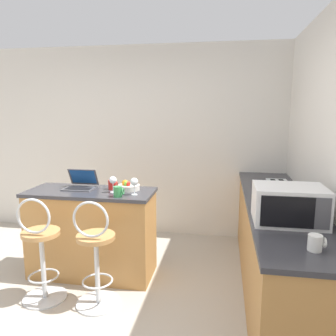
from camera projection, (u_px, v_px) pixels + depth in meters
ground_plane at (79, 332)px, 2.61m from camera, size 20.00×20.00×0.00m
wall_back at (145, 142)px, 4.57m from camera, size 12.00×0.06×2.60m
breakfast_bar at (92, 233)px, 3.46m from camera, size 1.31×0.55×0.92m
counter_right at (277, 247)px, 3.10m from camera, size 0.62×2.76×0.92m
bar_stool_near at (41, 253)px, 2.98m from camera, size 0.40×0.40×0.99m
bar_stool_far at (96, 257)px, 2.89m from camera, size 0.40×0.40×0.99m
laptop at (81, 183)px, 3.48m from camera, size 0.32×0.27×0.20m
microwave at (289, 205)px, 2.41m from camera, size 0.51×0.39×0.27m
toaster at (277, 190)px, 3.04m from camera, size 0.21×0.28×0.17m
mug_green at (118, 192)px, 3.13m from camera, size 0.10×0.08×0.10m
fruit_bowl at (128, 187)px, 3.39m from camera, size 0.22×0.22×0.11m
mug_red at (112, 185)px, 3.42m from camera, size 0.10×0.08×0.10m
wine_glass_tall at (134, 182)px, 3.19m from camera, size 0.08×0.08×0.17m
wine_glass_short at (113, 181)px, 3.28m from camera, size 0.07×0.07×0.17m
mug_white at (316, 243)px, 1.93m from camera, size 0.10×0.08×0.10m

